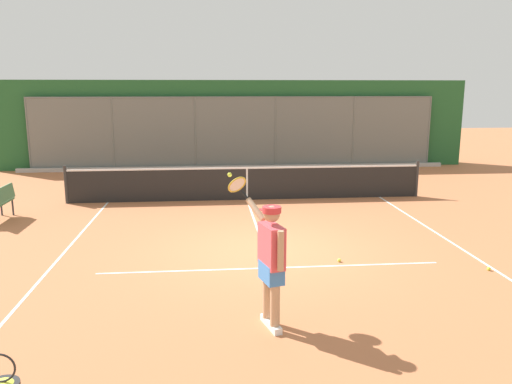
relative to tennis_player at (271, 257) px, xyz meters
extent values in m
plane|color=#B76B42|center=(-0.30, -3.32, -0.99)|extent=(60.00, 60.00, 0.00)
cube|color=white|center=(-0.30, -2.26, -0.99)|extent=(6.18, 0.05, 0.01)
cube|color=white|center=(-4.26, -2.79, -0.99)|extent=(0.05, 10.43, 0.01)
cube|color=white|center=(3.67, -2.79, -0.99)|extent=(0.05, 10.43, 0.01)
cube|color=white|center=(-0.30, -5.13, -0.99)|extent=(0.05, 5.73, 0.01)
cylinder|color=slate|center=(-8.28, -13.86, 0.44)|extent=(0.07, 0.07, 2.86)
cylinder|color=slate|center=(-5.09, -13.86, 0.44)|extent=(0.07, 0.07, 2.86)
cylinder|color=slate|center=(-1.89, -13.86, 0.44)|extent=(0.07, 0.07, 2.86)
cylinder|color=slate|center=(1.30, -13.86, 0.44)|extent=(0.07, 0.07, 2.86)
cylinder|color=slate|center=(4.49, -13.86, 0.44)|extent=(0.07, 0.07, 2.86)
cylinder|color=slate|center=(7.69, -13.86, 0.44)|extent=(0.07, 0.07, 2.86)
cylinder|color=slate|center=(-0.30, -13.86, 1.83)|extent=(15.97, 0.05, 0.05)
cube|color=slate|center=(-0.30, -13.86, 0.44)|extent=(15.97, 0.02, 2.86)
cube|color=#235B2D|center=(-0.30, -14.51, 0.76)|extent=(18.97, 0.90, 3.50)
cube|color=#ADADA8|center=(-0.30, -13.68, -0.92)|extent=(16.97, 0.18, 0.15)
cylinder|color=#2D2D2D|center=(-5.38, -8.00, -0.46)|extent=(0.09, 0.09, 1.07)
cylinder|color=#2D2D2D|center=(4.78, -8.00, -0.46)|extent=(0.09, 0.09, 1.07)
cube|color=black|center=(-0.30, -8.00, -0.54)|extent=(10.08, 0.02, 0.91)
cube|color=white|center=(-0.30, -8.00, -0.06)|extent=(10.08, 0.04, 0.05)
cube|color=white|center=(-0.30, -8.00, -0.54)|extent=(0.05, 0.04, 0.91)
cube|color=silver|center=(-0.05, 0.15, -0.95)|extent=(0.18, 0.28, 0.09)
cylinder|color=tan|center=(-0.05, 0.15, -0.51)|extent=(0.13, 0.13, 0.78)
cube|color=silver|center=(0.03, -0.11, -0.95)|extent=(0.18, 0.28, 0.09)
cylinder|color=tan|center=(0.03, -0.11, -0.51)|extent=(0.13, 0.13, 0.78)
cube|color=#3D7AC6|center=(-0.01, 0.02, -0.20)|extent=(0.32, 0.45, 0.26)
cube|color=#DB4C56|center=(-0.01, 0.02, 0.16)|extent=(0.33, 0.52, 0.56)
cylinder|color=tan|center=(-0.09, 0.30, 0.18)|extent=(0.08, 0.08, 0.52)
cylinder|color=tan|center=(0.16, -0.40, 0.55)|extent=(0.28, 0.37, 0.29)
sphere|color=tan|center=(-0.01, 0.02, 0.59)|extent=(0.22, 0.22, 0.22)
cylinder|color=red|center=(-0.01, 0.02, 0.65)|extent=(0.31, 0.31, 0.08)
cube|color=red|center=(0.02, -0.10, 0.62)|extent=(0.23, 0.24, 0.02)
cylinder|color=black|center=(0.29, -0.61, 0.71)|extent=(0.12, 0.16, 0.13)
torus|color=gold|center=(0.39, -0.76, 0.84)|extent=(0.35, 0.31, 0.26)
cylinder|color=silver|center=(0.39, -0.76, 0.84)|extent=(0.28, 0.25, 0.21)
sphere|color=#C1D138|center=(0.49, -0.91, 0.96)|extent=(0.07, 0.07, 0.07)
sphere|color=#CCDB33|center=(-4.13, -1.78, -0.96)|extent=(0.07, 0.07, 0.07)
sphere|color=#D6E042|center=(-1.60, -2.47, -0.96)|extent=(0.07, 0.07, 0.07)
cube|color=#477A51|center=(5.76, -6.14, -0.33)|extent=(0.09, 1.30, 0.36)
cylinder|color=#333338|center=(6.07, -6.74, -0.77)|extent=(0.04, 0.04, 0.44)
cylinder|color=#333338|center=(5.79, -6.74, -0.77)|extent=(0.04, 0.04, 0.44)
camera|label=1|loc=(0.79, 6.32, 2.18)|focal=35.49mm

